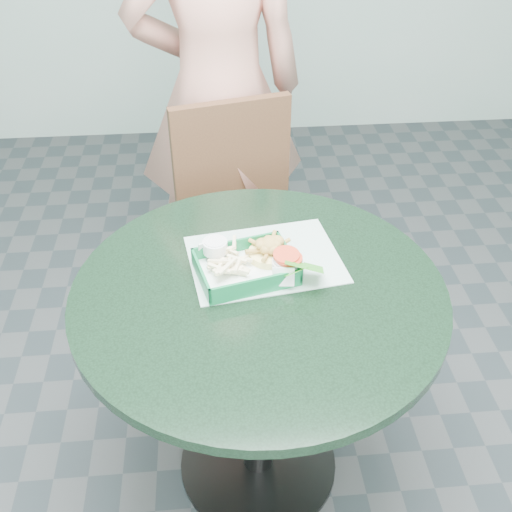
{
  "coord_description": "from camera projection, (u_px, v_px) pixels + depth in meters",
  "views": [
    {
      "loc": [
        -0.11,
        -1.14,
        1.76
      ],
      "look_at": [
        0.0,
        0.1,
        0.79
      ],
      "focal_mm": 42.0,
      "sensor_mm": 36.0,
      "label": 1
    }
  ],
  "objects": [
    {
      "name": "floor",
      "position": [
        258.0,
        463.0,
        1.98
      ],
      "size": [
        4.0,
        5.0,
        0.02
      ],
      "primitive_type": "cube",
      "color": "#303335",
      "rests_on": "ground"
    },
    {
      "name": "cafe_table",
      "position": [
        259.0,
        340.0,
        1.63
      ],
      "size": [
        0.95,
        0.95,
        0.75
      ],
      "color": "black",
      "rests_on": "floor"
    },
    {
      "name": "dining_chair",
      "position": [
        235.0,
        216.0,
        2.2
      ],
      "size": [
        0.44,
        0.44,
        0.93
      ],
      "rotation": [
        0.0,
        0.0,
        0.24
      ],
      "color": "black",
      "rests_on": "floor"
    },
    {
      "name": "diner_person",
      "position": [
        217.0,
        47.0,
        2.09
      ],
      "size": [
        0.81,
        0.57,
        2.12
      ],
      "primitive_type": "imported",
      "rotation": [
        0.0,
        0.0,
        3.23
      ],
      "color": "tan",
      "rests_on": "floor"
    },
    {
      "name": "placemat",
      "position": [
        265.0,
        265.0,
        1.61
      ],
      "size": [
        0.43,
        0.35,
        0.0
      ],
      "primitive_type": "cube",
      "rotation": [
        0.0,
        0.0,
        0.15
      ],
      "color": "#A9C9BD",
      "rests_on": "cafe_table"
    },
    {
      "name": "food_basket",
      "position": [
        246.0,
        276.0,
        1.55
      ],
      "size": [
        0.24,
        0.18,
        0.05
      ],
      "rotation": [
        0.0,
        0.0,
        0.24
      ],
      "color": "#0E6D39",
      "rests_on": "placemat"
    },
    {
      "name": "crab_sandwich",
      "position": [
        274.0,
        257.0,
        1.56
      ],
      "size": [
        0.11,
        0.11,
        0.07
      ],
      "rotation": [
        0.0,
        0.0,
        0.17
      ],
      "color": "#F5DA7D",
      "rests_on": "food_basket"
    },
    {
      "name": "fries_pile",
      "position": [
        232.0,
        263.0,
        1.57
      ],
      "size": [
        0.12,
        0.13,
        0.04
      ],
      "primitive_type": null,
      "rotation": [
        0.0,
        0.0,
        -0.19
      ],
      "color": "#FFEAB4",
      "rests_on": "food_basket"
    },
    {
      "name": "sauce_ramekin",
      "position": [
        222.0,
        248.0,
        1.59
      ],
      "size": [
        0.07,
        0.07,
        0.04
      ],
      "rotation": [
        0.0,
        0.0,
        0.31
      ],
      "color": "white",
      "rests_on": "food_basket"
    },
    {
      "name": "garnish_cup",
      "position": [
        291.0,
        276.0,
        1.51
      ],
      "size": [
        0.12,
        0.12,
        0.05
      ],
      "rotation": [
        0.0,
        0.0,
        0.38
      ],
      "color": "silver",
      "rests_on": "food_basket"
    }
  ]
}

